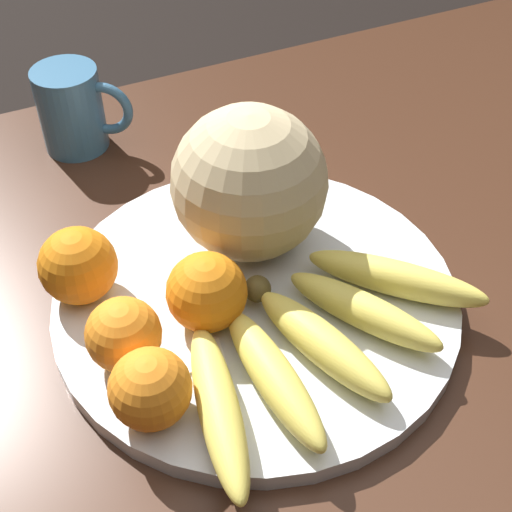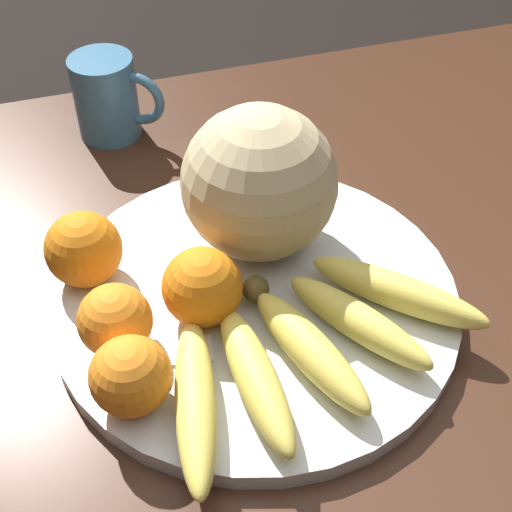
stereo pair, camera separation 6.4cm
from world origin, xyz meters
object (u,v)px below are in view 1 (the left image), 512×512
banana_bunch (318,340)px  orange_back_left (124,335)px  orange_front_right (78,266)px  fruit_bowl (256,298)px  ceramic_mug (74,109)px  orange_front_left (207,292)px  melon (249,183)px  orange_mid_center (150,389)px  produce_tag (182,361)px  kitchen_table (302,359)px

banana_bunch → orange_back_left: size_ratio=4.78×
banana_bunch → orange_front_right: 0.24m
fruit_bowl → ceramic_mug: 0.36m
banana_bunch → orange_front_left: bearing=-153.7°
fruit_bowl → melon: (0.03, 0.07, 0.09)m
fruit_bowl → orange_front_left: size_ratio=5.29×
fruit_bowl → orange_mid_center: 0.17m
fruit_bowl → produce_tag: bearing=-152.9°
kitchen_table → ceramic_mug: (-0.14, 0.36, 0.15)m
ceramic_mug → orange_front_right: bearing=-103.6°
orange_mid_center → melon: bearing=44.6°
fruit_bowl → orange_front_right: size_ratio=5.29×
orange_mid_center → orange_front_right: bearing=95.9°
orange_front_right → ceramic_mug: bearing=76.4°
fruit_bowl → orange_back_left: orange_back_left is taller
banana_bunch → orange_front_left: orange_front_left is taller
orange_mid_center → ceramic_mug: 0.44m
orange_front_right → ceramic_mug: (0.07, 0.27, -0.00)m
melon → banana_bunch: size_ratio=0.48×
fruit_bowl → orange_back_left: 0.15m
ceramic_mug → banana_bunch: bearing=-76.5°
orange_front_right → fruit_bowl: bearing=-24.8°
fruit_bowl → ceramic_mug: (-0.09, 0.35, 0.04)m
orange_mid_center → orange_back_left: size_ratio=1.03×
kitchen_table → orange_back_left: (-0.19, -0.01, 0.15)m
fruit_bowl → orange_mid_center: (-0.14, -0.09, 0.04)m
kitchen_table → fruit_bowl: size_ratio=3.27×
kitchen_table → banana_bunch: banana_bunch is taller
kitchen_table → orange_front_left: size_ratio=17.27×
produce_tag → orange_front_left: bearing=51.2°
orange_mid_center → banana_bunch: bearing=-0.7°
kitchen_table → orange_mid_center: orange_mid_center is taller
fruit_bowl → banana_bunch: 0.10m
kitchen_table → orange_mid_center: bearing=-157.7°
kitchen_table → orange_front_right: bearing=157.8°
kitchen_table → orange_front_left: bearing=179.9°
orange_front_left → produce_tag: size_ratio=0.94×
kitchen_table → banana_bunch: 0.16m
melon → orange_front_right: bearing=179.7°
fruit_bowl → melon: melon is taller
kitchen_table → orange_mid_center: (-0.19, -0.08, 0.16)m
orange_back_left → melon: bearing=30.1°
orange_front_right → orange_mid_center: (0.02, -0.16, -0.00)m
melon → produce_tag: bearing=-135.6°
fruit_bowl → banana_bunch: bearing=-78.9°
fruit_bowl → produce_tag: 0.11m
melon → ceramic_mug: bearing=112.2°
banana_bunch → produce_tag: size_ratio=4.04×
orange_front_left → orange_front_right: 0.13m
melon → orange_front_right: 0.18m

